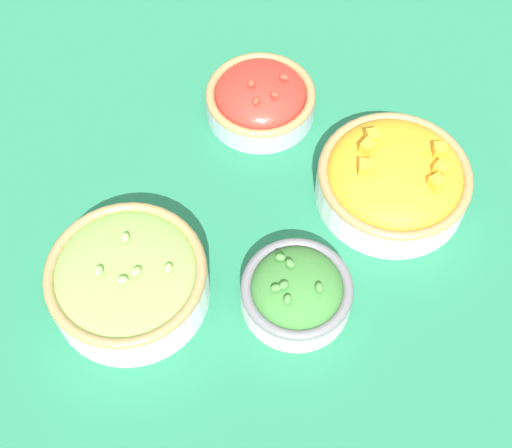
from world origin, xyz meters
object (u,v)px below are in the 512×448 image
Objects in this scene: bowl_cherry_tomatoes at (261,98)px; bowl_broccoli at (297,291)px; bowl_lettuce at (128,279)px; bowl_squash at (394,179)px.

bowl_cherry_tomatoes is 1.16× the size of bowl_broccoli.
bowl_lettuce is at bearing -69.45° from bowl_broccoli.
bowl_lettuce is (0.24, -0.22, 0.00)m from bowl_squash.
bowl_squash is (0.06, 0.19, 0.01)m from bowl_cherry_tomatoes.
bowl_cherry_tomatoes and bowl_broccoli have the same top height.
bowl_squash is 1.04× the size of bowl_lettuce.
bowl_squash is at bearing 137.46° from bowl_lettuce.
bowl_lettuce is (0.06, -0.17, 0.01)m from bowl_broccoli.
bowl_cherry_tomatoes is 0.78× the size of bowl_squash.
bowl_broccoli is at bearing 31.50° from bowl_cherry_tomatoes.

